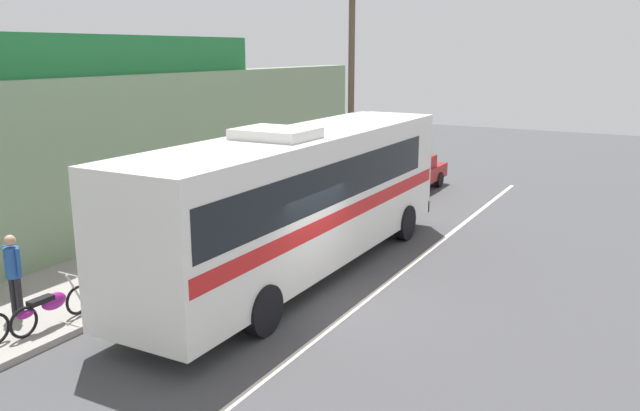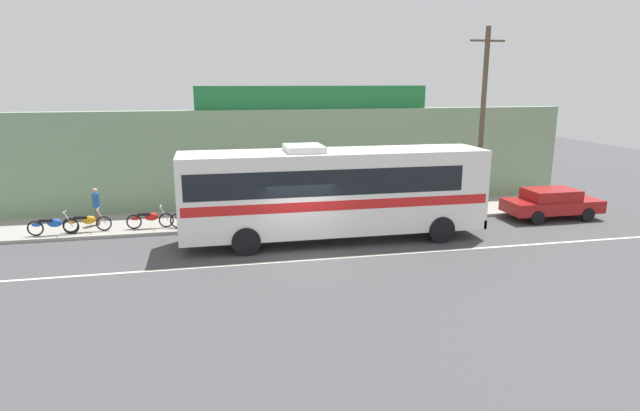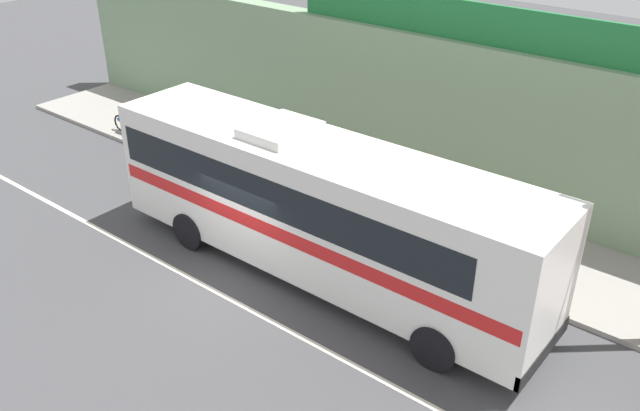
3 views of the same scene
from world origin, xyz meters
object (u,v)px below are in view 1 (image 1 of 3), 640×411
at_px(intercity_bus, 301,194).
at_px(pedestrian_far_left, 13,269).
at_px(parked_car, 409,173).
at_px(utility_pole, 351,81).
at_px(motorcycle_orange, 50,306).

relative_size(intercity_bus, pedestrian_far_left, 6.75).
relative_size(parked_car, utility_pole, 0.52).
bearing_deg(intercity_bus, motorcycle_orange, 154.34).
xyz_separation_m(utility_pole, motorcycle_orange, (-12.79, 0.29, -3.85)).
bearing_deg(utility_pole, intercity_bus, -162.73).
bearing_deg(pedestrian_far_left, utility_pole, -5.79).
bearing_deg(pedestrian_far_left, intercity_bus, -33.64).
height_order(parked_car, motorcycle_orange, parked_car).
relative_size(parked_car, pedestrian_far_left, 2.47).
bearing_deg(utility_pole, motorcycle_orange, 178.69).
xyz_separation_m(parked_car, pedestrian_far_left, (-15.95, 2.37, 0.42)).
height_order(utility_pole, pedestrian_far_left, utility_pole).
xyz_separation_m(intercity_bus, pedestrian_far_left, (-5.41, 3.60, -0.91)).
relative_size(intercity_bus, parked_car, 2.73).
distance_m(intercity_bus, motorcycle_orange, 6.17).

